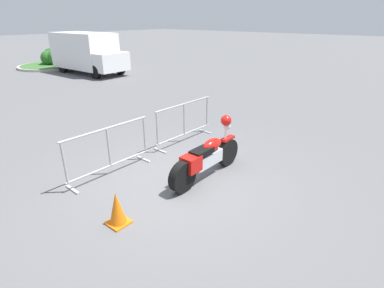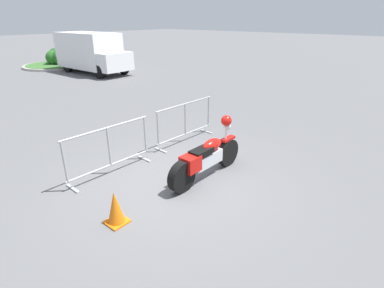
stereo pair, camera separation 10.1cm
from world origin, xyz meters
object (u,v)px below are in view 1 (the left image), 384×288
at_px(motorcycle, 207,157).
at_px(crowd_barrier_far, 184,122).
at_px(traffic_cone, 117,209).
at_px(delivery_van, 87,52).
at_px(crowd_barrier_near, 109,151).

relative_size(motorcycle, crowd_barrier_far, 1.04).
relative_size(crowd_barrier_far, traffic_cone, 3.49).
bearing_deg(motorcycle, crowd_barrier_far, 54.93).
distance_m(crowd_barrier_far, traffic_cone, 3.73).
xyz_separation_m(motorcycle, crowd_barrier_far, (1.22, 1.68, 0.09)).
bearing_deg(crowd_barrier_far, delivery_van, 68.66).
bearing_deg(delivery_van, traffic_cone, -32.96).
relative_size(motorcycle, crowd_barrier_near, 1.04).
xyz_separation_m(motorcycle, delivery_van, (5.71, 13.18, 0.78)).
bearing_deg(crowd_barrier_near, delivery_van, 58.96).
height_order(motorcycle, crowd_barrier_far, motorcycle).
bearing_deg(crowd_barrier_near, motorcycle, -54.07).
height_order(crowd_barrier_near, delivery_van, delivery_van).
xyz_separation_m(motorcycle, traffic_cone, (-2.19, 0.18, -0.17)).
distance_m(motorcycle, delivery_van, 14.39).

